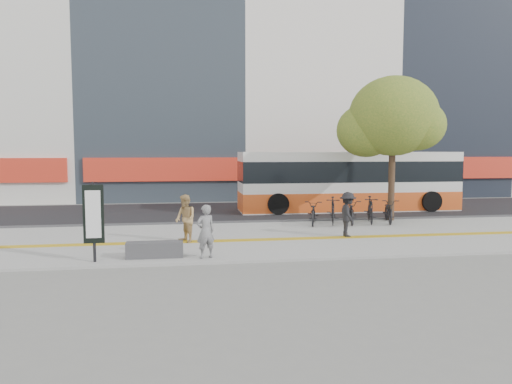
{
  "coord_description": "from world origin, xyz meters",
  "views": [
    {
      "loc": [
        -1.76,
        -14.86,
        3.13
      ],
      "look_at": [
        0.81,
        2.0,
        1.63
      ],
      "focal_mm": 33.42,
      "sensor_mm": 36.0,
      "label": 1
    }
  ],
  "objects": [
    {
      "name": "bench",
      "position": [
        -2.6,
        -1.2,
        0.3
      ],
      "size": [
        1.6,
        0.45,
        0.45
      ],
      "primitive_type": "cube",
      "color": "#353537",
      "rests_on": "sidewalk"
    },
    {
      "name": "ground",
      "position": [
        0.0,
        0.0,
        0.0
      ],
      "size": [
        120.0,
        120.0,
        0.0
      ],
      "primitive_type": "plane",
      "color": "gray",
      "rests_on": "ground"
    },
    {
      "name": "seated_woman",
      "position": [
        -1.17,
        -1.5,
        0.84
      ],
      "size": [
        0.66,
        0.55,
        1.53
      ],
      "primitive_type": "imported",
      "rotation": [
        0.0,
        0.0,
        3.53
      ],
      "color": "black",
      "rests_on": "sidewalk"
    },
    {
      "name": "sidewalk",
      "position": [
        0.0,
        1.5,
        0.04
      ],
      "size": [
        40.0,
        7.0,
        0.08
      ],
      "primitive_type": "cube",
      "color": "gray",
      "rests_on": "ground"
    },
    {
      "name": "pedestrian_dark",
      "position": [
        3.96,
        1.14,
        0.87
      ],
      "size": [
        0.65,
        1.06,
        1.59
      ],
      "primitive_type": "imported",
      "rotation": [
        0.0,
        0.0,
        1.51
      ],
      "color": "black",
      "rests_on": "sidewalk"
    },
    {
      "name": "bus",
      "position": [
        6.62,
        8.5,
        1.47
      ],
      "size": [
        11.23,
        2.66,
        2.99
      ],
      "color": "silver",
      "rests_on": "street"
    },
    {
      "name": "tactile_strip",
      "position": [
        0.0,
        1.0,
        0.09
      ],
      "size": [
        40.0,
        0.45,
        0.01
      ],
      "primitive_type": "cube",
      "color": "#BF8E16",
      "rests_on": "sidewalk"
    },
    {
      "name": "curb",
      "position": [
        0.0,
        5.0,
        0.07
      ],
      "size": [
        40.0,
        0.25,
        0.14
      ],
      "primitive_type": "cube",
      "color": "#353537",
      "rests_on": "ground"
    },
    {
      "name": "bicycle_row",
      "position": [
        5.15,
        4.0,
        0.6
      ],
      "size": [
        4.46,
        2.03,
        1.12
      ],
      "color": "black",
      "rests_on": "sidewalk"
    },
    {
      "name": "pedestrian_tan",
      "position": [
        -1.72,
        0.96,
        0.87
      ],
      "size": [
        0.9,
        0.96,
        1.59
      ],
      "primitive_type": "imported",
      "rotation": [
        0.0,
        0.0,
        -1.08
      ],
      "color": "tan",
      "rests_on": "sidewalk"
    },
    {
      "name": "street",
      "position": [
        0.0,
        9.0,
        0.03
      ],
      "size": [
        40.0,
        8.0,
        0.06
      ],
      "primitive_type": "cube",
      "color": "black",
      "rests_on": "ground"
    },
    {
      "name": "signboard",
      "position": [
        -4.2,
        -1.51,
        1.37
      ],
      "size": [
        0.55,
        0.1,
        2.2
      ],
      "color": "black",
      "rests_on": "sidewalk"
    },
    {
      "name": "street_tree",
      "position": [
        7.18,
        4.82,
        4.51
      ],
      "size": [
        4.4,
        3.8,
        6.31
      ],
      "color": "#372619",
      "rests_on": "sidewalk"
    }
  ]
}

